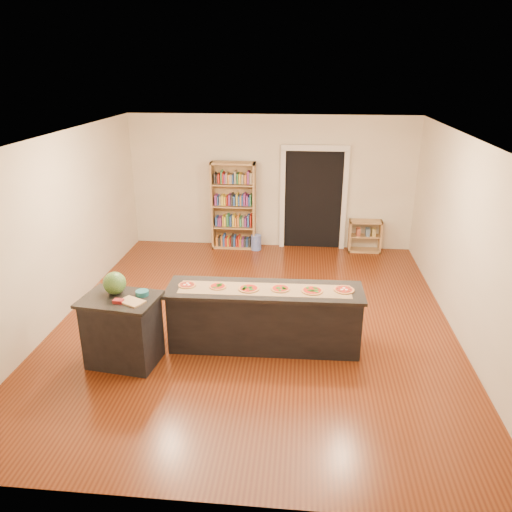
# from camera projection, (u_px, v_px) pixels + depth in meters

# --- Properties ---
(room) EXTENTS (6.00, 7.00, 2.80)m
(room) POSITION_uv_depth(u_px,v_px,m) (255.00, 235.00, 7.29)
(room) COLOR #ECE1C6
(room) RESTS_ON ground
(doorway) EXTENTS (1.40, 0.09, 2.21)m
(doorway) POSITION_uv_depth(u_px,v_px,m) (313.00, 193.00, 10.49)
(doorway) COLOR black
(doorway) RESTS_ON room
(kitchen_island) EXTENTS (2.68, 0.73, 0.88)m
(kitchen_island) POSITION_uv_depth(u_px,v_px,m) (264.00, 317.00, 6.94)
(kitchen_island) COLOR black
(kitchen_island) RESTS_ON ground
(side_counter) EXTENTS (0.96, 0.70, 0.95)m
(side_counter) POSITION_uv_depth(u_px,v_px,m) (123.00, 330.00, 6.54)
(side_counter) COLOR black
(side_counter) RESTS_ON ground
(bookshelf) EXTENTS (0.93, 0.33, 1.86)m
(bookshelf) POSITION_uv_depth(u_px,v_px,m) (233.00, 206.00, 10.58)
(bookshelf) COLOR tan
(bookshelf) RESTS_ON ground
(low_shelf) EXTENTS (0.68, 0.29, 0.68)m
(low_shelf) POSITION_uv_depth(u_px,v_px,m) (365.00, 236.00, 10.55)
(low_shelf) COLOR tan
(low_shelf) RESTS_ON ground
(waste_bin) EXTENTS (0.22, 0.22, 0.32)m
(waste_bin) POSITION_uv_depth(u_px,v_px,m) (256.00, 242.00, 10.71)
(waste_bin) COLOR #5F77D5
(waste_bin) RESTS_ON ground
(kraft_paper) EXTENTS (2.34, 0.47, 0.00)m
(kraft_paper) POSITION_uv_depth(u_px,v_px,m) (265.00, 289.00, 6.76)
(kraft_paper) COLOR olive
(kraft_paper) RESTS_ON kitchen_island
(watermelon) EXTENTS (0.30, 0.30, 0.30)m
(watermelon) POSITION_uv_depth(u_px,v_px,m) (115.00, 283.00, 6.44)
(watermelon) COLOR #144214
(watermelon) RESTS_ON side_counter
(cutting_board) EXTENTS (0.37, 0.33, 0.02)m
(cutting_board) POSITION_uv_depth(u_px,v_px,m) (132.00, 302.00, 6.25)
(cutting_board) COLOR tan
(cutting_board) RESTS_ON side_counter
(package_red) EXTENTS (0.13, 0.10, 0.04)m
(package_red) POSITION_uv_depth(u_px,v_px,m) (118.00, 301.00, 6.23)
(package_red) COLOR maroon
(package_red) RESTS_ON side_counter
(package_teal) EXTENTS (0.17, 0.17, 0.06)m
(package_teal) POSITION_uv_depth(u_px,v_px,m) (142.00, 293.00, 6.43)
(package_teal) COLOR #195966
(package_teal) RESTS_ON side_counter
(pizza_a) EXTENTS (0.25, 0.25, 0.02)m
(pizza_a) POSITION_uv_depth(u_px,v_px,m) (187.00, 285.00, 6.87)
(pizza_a) COLOR #B78046
(pizza_a) RESTS_ON kitchen_island
(pizza_b) EXTENTS (0.25, 0.25, 0.02)m
(pizza_b) POSITION_uv_depth(u_px,v_px,m) (218.00, 286.00, 6.82)
(pizza_b) COLOR #B78046
(pizza_b) RESTS_ON kitchen_island
(pizza_c) EXTENTS (0.29, 0.29, 0.02)m
(pizza_c) POSITION_uv_depth(u_px,v_px,m) (249.00, 289.00, 6.75)
(pizza_c) COLOR #B78046
(pizza_c) RESTS_ON kitchen_island
(pizza_d) EXTENTS (0.25, 0.25, 0.02)m
(pizza_d) POSITION_uv_depth(u_px,v_px,m) (280.00, 289.00, 6.75)
(pizza_d) COLOR #B78046
(pizza_d) RESTS_ON kitchen_island
(pizza_e) EXTENTS (0.29, 0.29, 0.02)m
(pizza_e) POSITION_uv_depth(u_px,v_px,m) (312.00, 291.00, 6.69)
(pizza_e) COLOR #B78046
(pizza_e) RESTS_ON kitchen_island
(pizza_f) EXTENTS (0.26, 0.26, 0.02)m
(pizza_f) POSITION_uv_depth(u_px,v_px,m) (344.00, 290.00, 6.72)
(pizza_f) COLOR #B78046
(pizza_f) RESTS_ON kitchen_island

